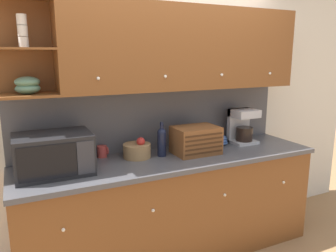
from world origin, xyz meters
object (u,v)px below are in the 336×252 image
at_px(mug, 102,151).
at_px(fruit_basket, 137,150).
at_px(coffee_maker, 242,126).
at_px(wine_bottle, 162,141).
at_px(bread_box, 196,140).
at_px(microwave, 54,154).
at_px(bowl_stack_on_counter, 219,140).

distance_m(mug, fruit_basket, 0.31).
bearing_deg(coffee_maker, mug, 174.74).
height_order(fruit_basket, wine_bottle, wine_bottle).
xyz_separation_m(wine_bottle, coffee_maker, (0.93, 0.07, 0.04)).
distance_m(bread_box, coffee_maker, 0.63).
xyz_separation_m(microwave, fruit_basket, (0.70, 0.10, -0.09)).
bearing_deg(microwave, bread_box, -0.33).
relative_size(bread_box, coffee_maker, 1.16).
distance_m(microwave, mug, 0.51).
bearing_deg(fruit_basket, wine_bottle, -14.49).
relative_size(fruit_basket, wine_bottle, 0.78).
bearing_deg(wine_bottle, bowl_stack_on_counter, 8.27).
xyz_separation_m(fruit_basket, coffee_maker, (1.14, 0.01, 0.11)).
relative_size(mug, fruit_basket, 0.42).
bearing_deg(bread_box, wine_bottle, 169.87).
xyz_separation_m(microwave, bread_box, (1.23, -0.01, -0.03)).
height_order(mug, bread_box, bread_box).
bearing_deg(bread_box, fruit_basket, 168.09).
bearing_deg(microwave, coffee_maker, 3.54).
bearing_deg(fruit_basket, microwave, -171.59).
height_order(mug, fruit_basket, fruit_basket).
bearing_deg(bread_box, coffee_maker, 11.14).
bearing_deg(coffee_maker, fruit_basket, -179.48).
relative_size(mug, bread_box, 0.25).
bearing_deg(mug, wine_bottle, -21.94).
xyz_separation_m(microwave, wine_bottle, (0.92, 0.05, -0.01)).
relative_size(mug, coffee_maker, 0.30).
xyz_separation_m(bread_box, bowl_stack_on_counter, (0.36, 0.15, -0.08)).
distance_m(mug, bread_box, 0.84).
bearing_deg(bowl_stack_on_counter, microwave, -174.71).
bearing_deg(fruit_basket, mug, 152.74).
distance_m(microwave, coffee_maker, 1.85).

